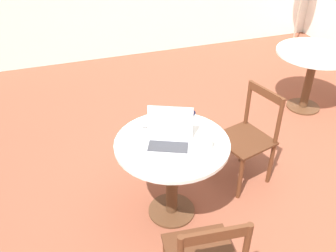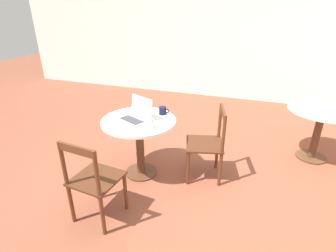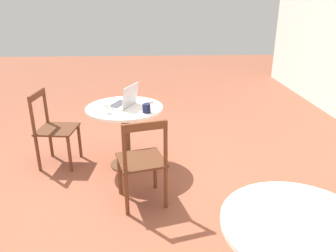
{
  "view_description": "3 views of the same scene",
  "coord_description": "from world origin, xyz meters",
  "views": [
    {
      "loc": [
        -1.04,
        -2.05,
        2.3
      ],
      "look_at": [
        -0.22,
        0.39,
        0.56
      ],
      "focal_mm": 40.0,
      "sensor_mm": 36.0,
      "label": 1
    },
    {
      "loc": [
        0.84,
        -2.43,
        1.87
      ],
      "look_at": [
        -0.05,
        0.17,
        0.59
      ],
      "focal_mm": 28.0,
      "sensor_mm": 36.0,
      "label": 2
    },
    {
      "loc": [
        3.05,
        0.27,
        1.8
      ],
      "look_at": [
        -0.06,
        0.43,
        0.58
      ],
      "focal_mm": 35.0,
      "sensor_mm": 36.0,
      "label": 3
    }
  ],
  "objects": [
    {
      "name": "chair_near_right",
      "position": [
        0.43,
        0.18,
        0.43
      ],
      "size": [
        0.5,
        0.5,
        0.86
      ],
      "color": "#562D19",
      "rests_on": "ground_plane"
    },
    {
      "name": "cafe_table_near",
      "position": [
        -0.33,
        -0.02,
        0.56
      ],
      "size": [
        0.83,
        0.83,
        0.7
      ],
      "color": "#51331E",
      "rests_on": "ground_plane"
    },
    {
      "name": "laptop",
      "position": [
        -0.36,
        -0.03,
        0.75
      ],
      "size": [
        0.41,
        0.38,
        0.24
      ],
      "color": "#B7B7BC",
      "rests_on": "cafe_table_near"
    },
    {
      "name": "drinking_glass",
      "position": [
        -0.12,
        -0.17,
        0.76
      ],
      "size": [
        0.06,
        0.06,
        0.1
      ],
      "color": "silver",
      "rests_on": "cafe_table_near"
    },
    {
      "name": "mug",
      "position": [
        -0.13,
        0.22,
        0.75
      ],
      "size": [
        0.12,
        0.09,
        0.09
      ],
      "color": "#141938",
      "rests_on": "cafe_table_near"
    },
    {
      "name": "cafe_table_mid",
      "position": [
        1.68,
        1.04,
        0.56
      ],
      "size": [
        0.83,
        0.83,
        0.7
      ],
      "color": "#51331E",
      "rests_on": "ground_plane"
    },
    {
      "name": "mouse",
      "position": [
        -0.46,
        0.25,
        0.72
      ],
      "size": [
        0.06,
        0.1,
        0.03
      ],
      "color": "#B7B7BC",
      "rests_on": "cafe_table_near"
    },
    {
      "name": "ground_plane",
      "position": [
        0.0,
        0.0,
        0.0
      ],
      "size": [
        16.0,
        16.0,
        0.0
      ],
      "primitive_type": "plane",
      "color": "brown"
    }
  ]
}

